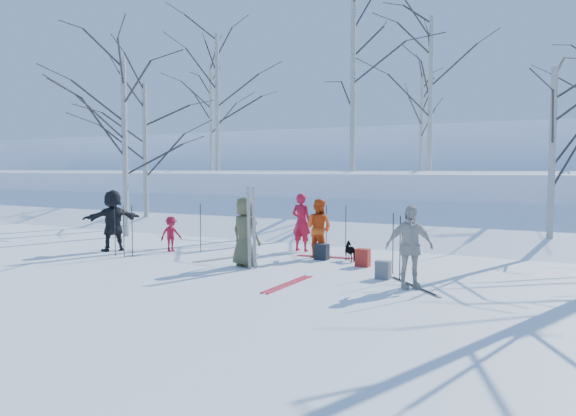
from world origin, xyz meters
The scene contains 36 objects.
ground centered at (0.00, 0.00, 0.00)m, with size 120.00×120.00×0.00m, color white.
snow_ramp centered at (0.00, 7.00, 0.15)m, with size 70.00×9.50×1.40m, color white.
snow_plateau centered at (0.00, 17.00, 1.00)m, with size 70.00×18.00×2.20m, color white.
far_hill centered at (0.00, 38.00, 2.00)m, with size 90.00×30.00×6.00m, color white.
skier_olive_center centered at (-0.34, 0.03, 0.82)m, with size 0.80×0.52×1.64m, color #49492C.
skier_red_north centered at (-0.32, 2.86, 0.81)m, with size 0.59×0.39×1.62m, color #AA0F26.
skier_redor_behind centered at (0.58, 2.09, 0.76)m, with size 0.74×0.58×1.52m, color #DE4811.
skier_red_seated centered at (-3.47, 1.06, 0.49)m, with size 0.63×0.36×0.97m, color #AA0F26.
skier_cream_east centered at (3.74, -0.48, 0.80)m, with size 0.94×0.39×1.60m, color beige.
skier_grey_west centered at (-4.98, 0.39, 0.86)m, with size 1.59×0.51×1.71m, color black.
dog centered at (1.56, 1.95, 0.24)m, with size 0.26×0.58×0.49m, color black.
upright_ski_left centered at (-0.06, -0.25, 0.95)m, with size 0.07×0.02×1.90m, color silver.
upright_ski_right centered at (0.04, -0.18, 0.95)m, with size 0.07×0.02×1.90m, color silver.
ski_pair_a centered at (-1.40, 0.80, 0.01)m, with size 0.81×1.86×0.02m, color silver, non-canonical shape.
ski_pair_b centered at (3.78, -0.31, 0.01)m, with size 1.45×1.52×0.02m, color silver, non-canonical shape.
ski_pair_c centered at (0.94, 2.21, 0.01)m, with size 1.91×0.46×0.02m, color #B21929, non-canonical shape.
ski_pair_d centered at (1.54, -1.31, 0.01)m, with size 0.24×1.90×0.02m, color #B21929, non-canonical shape.
ski_pole_a centered at (-2.70, 1.40, 0.67)m, with size 0.02×0.02×1.34m, color black.
ski_pole_b centered at (3.36, 0.15, 0.67)m, with size 0.02×0.02×1.34m, color black.
ski_pole_c centered at (-3.83, -0.35, 0.67)m, with size 0.02×0.02×1.34m, color black.
ski_pole_d centered at (-3.79, -0.09, 0.67)m, with size 0.02×0.02×1.34m, color black.
ski_pole_e centered at (0.66, 2.39, 0.67)m, with size 0.02×0.02×1.34m, color black.
ski_pole_f centered at (-4.23, -0.26, 0.67)m, with size 0.02×0.02×1.34m, color black.
ski_pole_g centered at (1.07, 2.74, 0.67)m, with size 0.02×0.02×1.34m, color black.
ski_pole_h centered at (3.00, 0.78, 0.67)m, with size 0.02×0.02×1.34m, color black.
backpack_red centered at (2.09, 1.33, 0.21)m, with size 0.32×0.22×0.42m, color maroon.
backpack_grey centered at (3.01, 0.13, 0.19)m, with size 0.30×0.20×0.38m, color #55565C.
backpack_dark centered at (0.82, 1.78, 0.20)m, with size 0.34×0.24×0.40m, color black.
birch_plateau_a centered at (-0.74, 16.48, 4.58)m, with size 3.93×3.93×4.76m, color silver, non-canonical shape.
birch_plateau_c centered at (0.80, 12.22, 5.35)m, with size 5.01×5.01×6.30m, color silver, non-canonical shape.
birch_plateau_d centered at (-11.37, 13.68, 5.02)m, with size 4.55×4.55×5.64m, color silver, non-canonical shape.
birch_plateau_f centered at (-8.58, 10.39, 5.34)m, with size 5.00×5.00×6.28m, color silver, non-canonical shape.
birch_plateau_h centered at (-1.42, 9.26, 5.55)m, with size 5.28×5.28×6.69m, color silver, non-canonical shape.
birch_edge_a centered at (-7.14, 3.07, 2.98)m, with size 4.77×4.77×5.96m, color silver, non-canonical shape.
birch_edge_d centered at (-8.51, 5.52, 2.79)m, with size 4.50×4.50×5.57m, color silver, non-canonical shape.
birch_edge_e centered at (5.80, 5.56, 2.49)m, with size 4.09×4.09×4.98m, color silver, non-canonical shape.
Camera 1 is at (6.81, -10.95, 2.29)m, focal length 35.00 mm.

